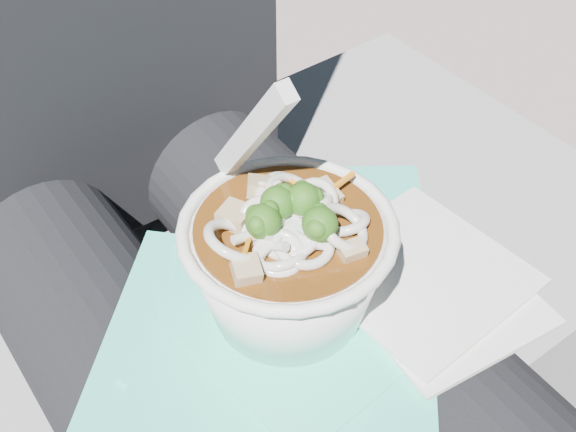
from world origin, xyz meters
TOP-DOWN VIEW (x-y plane):
  - stone_ledge at (0.00, 0.15)m, footprint 1.02×0.54m
  - lap at (0.00, 0.00)m, footprint 0.32×0.48m
  - person_body at (0.00, 0.09)m, footprint 0.34×0.94m
  - plastic_bag at (0.00, -0.02)m, footprint 0.37×0.32m
  - napkins at (0.10, -0.07)m, footprint 0.15×0.16m
  - udon_bowl at (0.01, -0.02)m, footprint 0.18×0.18m

SIDE VIEW (x-z plane):
  - stone_ledge at x=0.00m, z-range 0.00..0.43m
  - lap at x=0.00m, z-range 0.43..0.57m
  - person_body at x=0.00m, z-range 0.04..1.02m
  - plastic_bag at x=0.00m, z-range 0.57..0.59m
  - napkins at x=0.10m, z-range 0.59..0.60m
  - udon_bowl at x=0.01m, z-range 0.55..0.74m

